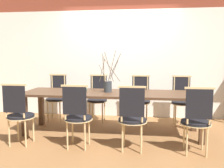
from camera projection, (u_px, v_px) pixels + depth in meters
ground_plane at (112, 133)px, 4.52m from camera, size 16.00×16.00×0.00m
wall_rear at (120, 46)px, 5.62m from camera, size 12.00×0.06×3.20m
dining_table at (112, 97)px, 4.44m from camera, size 3.19×0.91×0.75m
chair_near_leftend at (19, 112)px, 3.86m from camera, size 0.44×0.44×0.99m
chair_near_left at (77, 114)px, 3.74m from camera, size 0.44×0.44×0.99m
chair_near_center at (132, 116)px, 3.62m from camera, size 0.44×0.44×0.99m
chair_near_right at (197, 119)px, 3.50m from camera, size 0.44×0.44×0.99m
chair_far_leftend at (57, 96)px, 5.41m from camera, size 0.44×0.44×0.99m
chair_far_left at (98, 97)px, 5.28m from camera, size 0.44×0.44×0.99m
chair_far_center at (140, 98)px, 5.16m from camera, size 0.44×0.44×0.99m
chair_far_right at (182, 99)px, 5.05m from camera, size 0.44×0.44×0.99m
vase_centerpiece at (108, 85)px, 4.46m from camera, size 0.39×0.46×0.74m
book_stack at (80, 90)px, 4.54m from camera, size 0.26×0.22×0.03m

